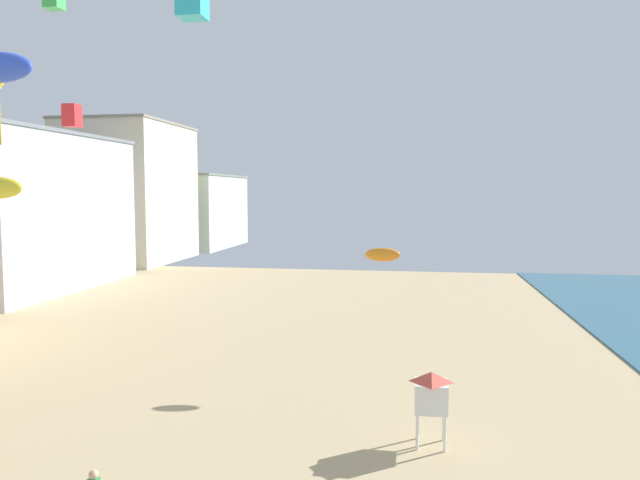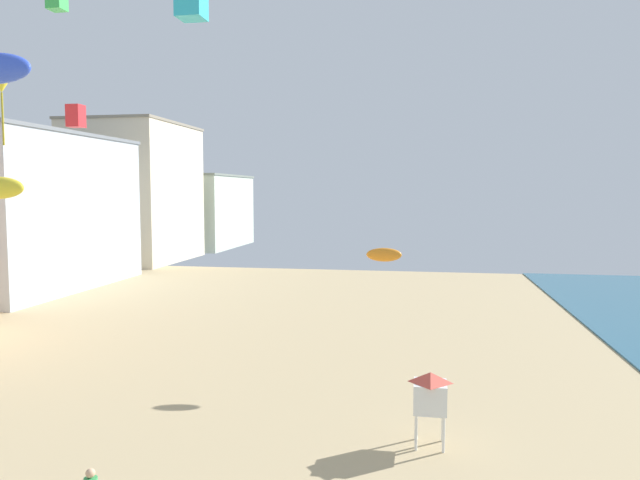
# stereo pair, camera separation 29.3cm
# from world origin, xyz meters

# --- Properties ---
(boardwalk_hotel_mid) EXTENTS (12.88, 20.26, 13.71)m
(boardwalk_hotel_mid) POSITION_xyz_m (-24.92, 42.94, 6.86)
(boardwalk_hotel_mid) COLOR #ADB7C1
(boardwalk_hotel_mid) RESTS_ON ground
(boardwalk_hotel_far) EXTENTS (11.89, 16.03, 16.97)m
(boardwalk_hotel_far) POSITION_xyz_m (-24.92, 64.27, 8.49)
(boardwalk_hotel_far) COLOR beige
(boardwalk_hotel_far) RESTS_ON ground
(boardwalk_hotel_distant) EXTENTS (13.70, 19.19, 11.18)m
(boardwalk_hotel_distant) POSITION_xyz_m (-24.92, 83.29, 5.60)
(boardwalk_hotel_distant) COLOR #B7C6B2
(boardwalk_hotel_distant) RESTS_ON ground
(lifeguard_stand) EXTENTS (1.10, 1.10, 2.55)m
(lifeguard_stand) POSITION_xyz_m (10.61, 15.82, 1.84)
(lifeguard_stand) COLOR white
(lifeguard_stand) RESTS_ON ground
(kite_yellow_delta) EXTENTS (1.57, 1.57, 3.58)m
(kite_yellow_delta) POSITION_xyz_m (-8.00, 19.52, 13.58)
(kite_yellow_delta) COLOR yellow
(kite_orange_parafoil) EXTENTS (1.65, 0.46, 0.64)m
(kite_orange_parafoil) POSITION_xyz_m (8.51, 23.51, 5.67)
(kite_orange_parafoil) COLOR orange
(kite_red_box_2) EXTENTS (0.79, 0.79, 1.24)m
(kite_red_box_2) POSITION_xyz_m (-8.86, 26.46, 12.81)
(kite_red_box_2) COLOR red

